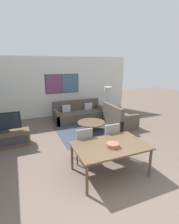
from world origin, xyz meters
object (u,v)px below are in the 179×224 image
object	(u,v)px
television	(1,123)
dining_chair_centre	(110,138)
fruit_bowl	(113,145)
dining_chair_left	(83,143)
sofa_main	(78,114)
sofa_side	(118,119)
dining_table	(110,147)
tv_console	(4,140)
floor_lamp	(108,92)
coffee_table	(91,124)

from	to	relation	value
television	dining_chair_centre	distance (m)	3.24
fruit_bowl	dining_chair_left	bearing A→B (deg)	116.30
sofa_main	dining_chair_centre	distance (m)	3.31
sofa_side	dining_table	world-z (taller)	sofa_side
tv_console	dining_table	distance (m)	3.40
fruit_bowl	floor_lamp	bearing A→B (deg)	62.86
sofa_main	coffee_table	xyz separation A→B (m)	(0.00, -1.48, -0.00)
dining_table	floor_lamp	distance (m)	4.40
sofa_main	dining_chair_centre	size ratio (longest dim) A/B	2.32
dining_chair_centre	television	bearing A→B (deg)	148.48
coffee_table	sofa_main	bearing A→B (deg)	90.00
tv_console	coffee_table	xyz separation A→B (m)	(2.99, 0.13, 0.03)
dining_table	fruit_bowl	world-z (taller)	fruit_bowl
television	floor_lamp	bearing A→B (deg)	18.18
tv_console	dining_table	xyz separation A→B (m)	(2.35, -2.42, 0.41)
coffee_table	floor_lamp	distance (m)	2.14
tv_console	coffee_table	size ratio (longest dim) A/B	1.46
dining_table	dining_chair_centre	world-z (taller)	dining_chair_centre
dining_chair_centre	floor_lamp	world-z (taller)	floor_lamp
dining_chair_centre	floor_lamp	size ratio (longest dim) A/B	0.65
television	coffee_table	size ratio (longest dim) A/B	1.05
dining_table	dining_chair_left	xyz separation A→B (m)	(-0.40, 0.71, -0.14)
dining_chair_centre	fruit_bowl	xyz separation A→B (m)	(-0.40, -0.84, 0.25)
dining_table	floor_lamp	xyz separation A→B (m)	(2.03, 3.86, 0.57)
sofa_side	dining_table	distance (m)	3.36
tv_console	dining_chair_centre	xyz separation A→B (m)	(2.75, -1.69, 0.27)
floor_lamp	dining_chair_centre	bearing A→B (deg)	-117.51
dining_chair_centre	sofa_main	bearing A→B (deg)	85.89
sofa_main	coffee_table	world-z (taller)	sofa_main
dining_chair_centre	fruit_bowl	bearing A→B (deg)	-115.72
television	dining_chair_centre	size ratio (longest dim) A/B	1.15
television	sofa_main	bearing A→B (deg)	28.26
television	dining_chair_centre	xyz separation A→B (m)	(2.75, -1.69, -0.27)
dining_chair_centre	floor_lamp	bearing A→B (deg)	62.49
sofa_main	fruit_bowl	distance (m)	4.21
television	sofa_side	world-z (taller)	television
tv_console	floor_lamp	size ratio (longest dim) A/B	1.05
sofa_main	dining_chair_left	xyz separation A→B (m)	(-1.04, -3.32, 0.24)
television	sofa_side	distance (m)	4.32
dining_chair_centre	fruit_bowl	distance (m)	0.96
dining_chair_centre	tv_console	bearing A→B (deg)	148.49
coffee_table	dining_table	size ratio (longest dim) A/B	0.62
tv_console	coffee_table	distance (m)	2.99
sofa_main	dining_table	size ratio (longest dim) A/B	1.32
sofa_side	dining_chair_centre	xyz separation A→B (m)	(-1.52, -1.99, 0.24)
floor_lamp	tv_console	bearing A→B (deg)	-161.81
dining_table	dining_chair_centre	bearing A→B (deg)	61.15
dining_chair_left	fruit_bowl	bearing A→B (deg)	-63.70
tv_console	sofa_side	distance (m)	4.29
dining_chair_left	dining_chair_centre	world-z (taller)	same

